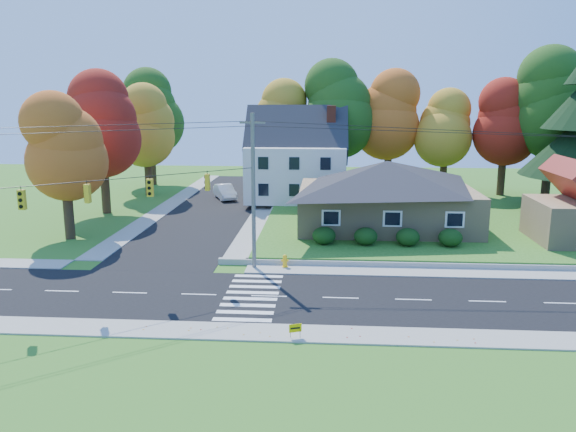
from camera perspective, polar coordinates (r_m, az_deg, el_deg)
ground at (r=31.79m, az=-1.94°, el=-8.17°), size 120.00×120.00×0.00m
road_main at (r=31.79m, az=-1.94°, el=-8.15°), size 90.00×8.00×0.02m
road_cross at (r=57.82m, az=-7.19°, el=1.00°), size 8.00×44.00×0.02m
sidewalk_north at (r=36.49m, az=-1.13°, el=-5.41°), size 90.00×2.00×0.08m
sidewalk_south at (r=27.17m, az=-3.04°, el=-11.72°), size 90.00×2.00×0.08m
lawn at (r=52.73m, az=14.68°, el=-0.11°), size 30.00×30.00×0.50m
ranch_house at (r=46.58m, az=9.93°, el=2.32°), size 14.60×10.60×5.40m
colonial_house at (r=58.11m, az=0.91°, el=5.71°), size 10.40×8.40×9.60m
hedge_row at (r=40.91m, az=10.00°, el=-2.07°), size 10.70×1.70×1.27m
traffic_infrastructure at (r=31.74m, az=-2.02°, el=1.45°), size 38.10×10.66×10.00m
tree_lot_0 at (r=63.94m, az=-0.64°, el=9.64°), size 6.72×6.72×12.51m
tree_lot_1 at (r=62.70m, az=4.86°, el=10.74°), size 7.84×7.84×14.60m
tree_lot_2 at (r=64.08m, az=10.29°, el=10.04°), size 7.28×7.28×13.56m
tree_lot_3 at (r=64.07m, az=15.74°, el=8.61°), size 6.16×6.16×11.47m
tree_lot_4 at (r=64.55m, az=21.24°, el=8.86°), size 6.72×6.72×12.51m
tree_lot_5 at (r=63.91m, az=25.38°, el=10.26°), size 8.40×8.40×15.64m
tree_west_0 at (r=46.44m, az=-21.87°, el=6.45°), size 6.16×6.16×11.47m
tree_west_1 at (r=55.89m, az=-18.47°, el=8.84°), size 7.28×7.28×13.56m
tree_west_2 at (r=64.95m, az=-14.25°, el=8.87°), size 6.72×6.72×12.51m
tree_west_3 at (r=73.13m, az=-13.86°, el=10.23°), size 7.84×7.84×14.60m
white_car at (r=61.65m, az=-6.43°, el=2.46°), size 3.44×5.05×1.57m
fire_hydrant at (r=36.71m, az=-0.32°, el=-4.65°), size 0.52×0.40×0.91m
yard_sign at (r=26.31m, az=0.75°, el=-11.35°), size 0.58×0.23×0.75m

